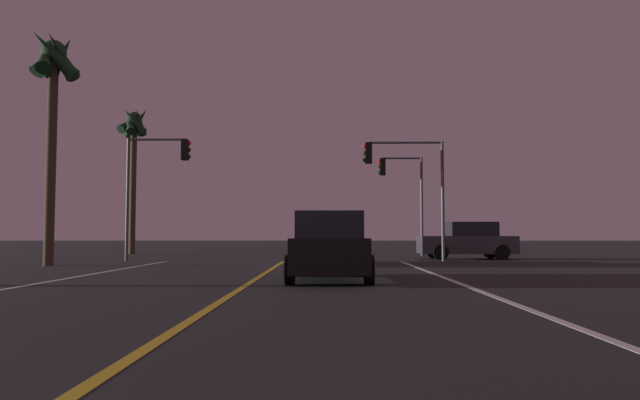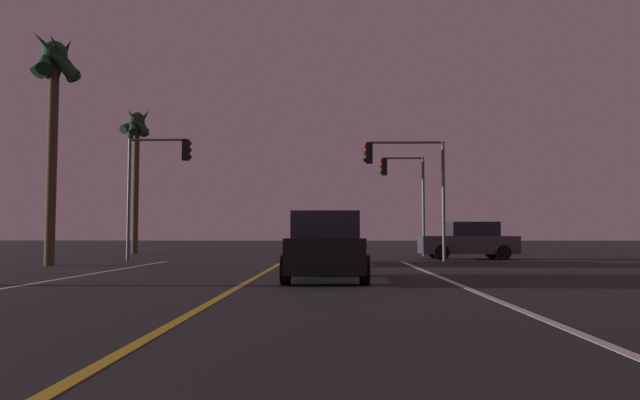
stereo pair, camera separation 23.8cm
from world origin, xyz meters
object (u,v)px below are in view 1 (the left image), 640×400
palm_tree_left_mid (53,78)px  traffic_light_far_right (401,183)px  car_crossing_side (468,241)px  traffic_light_near_right (403,171)px  traffic_light_near_left (158,170)px  car_lead_same_lane (329,247)px  car_ahead_far (333,243)px  palm_tree_left_far (134,136)px

palm_tree_left_mid → traffic_light_far_right: bearing=33.8°
car_crossing_side → traffic_light_far_right: (-2.57, 3.67, 3.00)m
traffic_light_near_right → traffic_light_near_left: traffic_light_near_left is taller
traffic_light_near_left → palm_tree_left_mid: palm_tree_left_mid is taller
car_lead_same_lane → palm_tree_left_mid: palm_tree_left_mid is taller
palm_tree_left_mid → traffic_light_near_left: bearing=54.1°
car_lead_same_lane → traffic_light_near_left: (-7.37, 10.27, 3.10)m
car_crossing_side → palm_tree_left_mid: 18.54m
car_lead_same_lane → traffic_light_near_left: bearing=35.7°
car_crossing_side → traffic_light_near_left: bearing=7.6°
car_crossing_side → traffic_light_near_right: traffic_light_near_right is taller
traffic_light_near_left → traffic_light_far_right: size_ratio=1.02×
car_ahead_far → traffic_light_far_right: bearing=-24.0°
traffic_light_far_right → palm_tree_left_mid: bearing=33.8°
traffic_light_near_left → traffic_light_far_right: 12.46m
car_crossing_side → traffic_light_near_left: traffic_light_near_left is taller
car_lead_same_lane → palm_tree_left_far: palm_tree_left_far is taller
car_lead_same_lane → palm_tree_left_far: (-11.37, 18.89, 6.06)m
car_crossing_side → traffic_light_far_right: traffic_light_far_right is taller
car_crossing_side → traffic_light_near_left: 14.21m
traffic_light_near_left → car_lead_same_lane: bearing=-54.3°
palm_tree_left_mid → car_lead_same_lane: bearing=-32.2°
car_lead_same_lane → traffic_light_far_right: traffic_light_far_right is taller
car_lead_same_lane → palm_tree_left_far: bearing=31.0°
traffic_light_near_left → palm_tree_left_far: size_ratio=0.61×
car_ahead_far → palm_tree_left_far: palm_tree_left_far is taller
traffic_light_near_right → traffic_light_near_left: (-10.59, 0.00, 0.07)m
car_lead_same_lane → traffic_light_near_right: size_ratio=0.84×
car_crossing_side → palm_tree_left_far: size_ratio=0.50×
traffic_light_near_right → traffic_light_far_right: traffic_light_far_right is taller
car_ahead_far → palm_tree_left_mid: palm_tree_left_mid is taller
car_ahead_far → car_crossing_side: bearing=-54.1°
traffic_light_near_left → palm_tree_left_far: 9.95m
traffic_light_near_right → car_lead_same_lane: bearing=72.6°
traffic_light_far_right → car_lead_same_lane: bearing=76.4°
traffic_light_far_right → car_crossing_side: bearing=124.9°
traffic_light_near_left → palm_tree_left_mid: 5.64m
car_crossing_side → car_lead_same_lane: bearing=62.2°
car_lead_same_lane → traffic_light_near_left: 13.01m
car_crossing_side → palm_tree_left_far: palm_tree_left_far is taller
car_lead_same_lane → palm_tree_left_mid: bearing=57.8°
car_ahead_far → traffic_light_near_right: 5.05m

